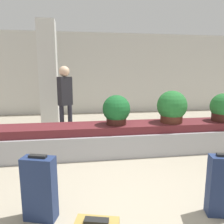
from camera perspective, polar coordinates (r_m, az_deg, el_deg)
The scene contains 10 objects.
ground_plane at distance 3.08m, azimuth 5.42°, elevation -22.23°, with size 18.00×18.00×0.00m, color #9E937F.
back_wall at distance 8.98m, azimuth -4.51°, elevation 9.93°, with size 18.00×0.06×3.20m.
carousel at distance 4.57m, azimuth 0.00°, elevation -7.05°, with size 7.82×0.82×0.61m.
pillar at distance 7.15m, azimuth -16.24°, elevation 9.47°, with size 0.53×0.53×3.20m.
suitcase_0 at distance 2.71m, azimuth -18.36°, elevation -18.43°, with size 0.39×0.27×0.77m.
suitcase_1 at distance 2.94m, azimuth 26.71°, elevation -16.83°, with size 0.34×0.23×0.75m.
potted_plant_0 at distance 5.30m, azimuth 27.07°, elevation 0.94°, with size 0.56×0.56×0.60m.
potted_plant_1 at distance 4.40m, azimuth 1.15°, elevation 0.44°, with size 0.56×0.56×0.60m.
potted_plant_2 at distance 4.74m, azimuth 15.36°, elevation 1.21°, with size 0.62×0.62×0.67m.
traveler_0 at distance 5.42m, azimuth -12.15°, elevation 4.16°, with size 0.36×0.34×1.80m.
Camera 1 is at (-0.65, -2.51, 1.65)m, focal length 35.00 mm.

